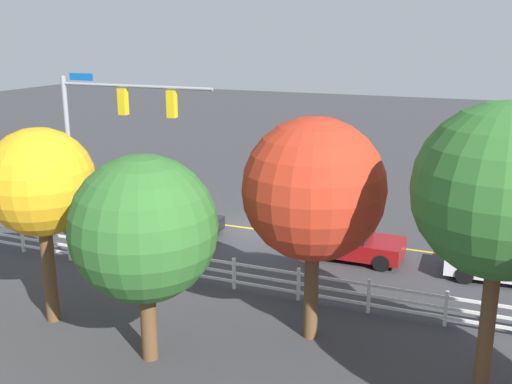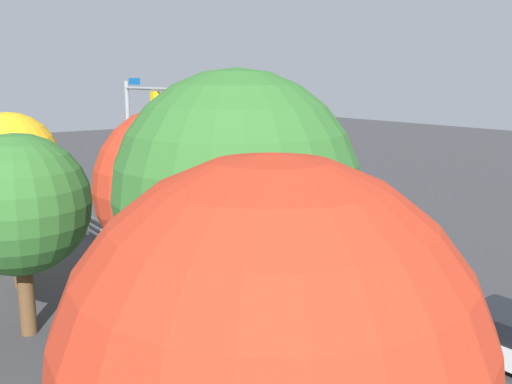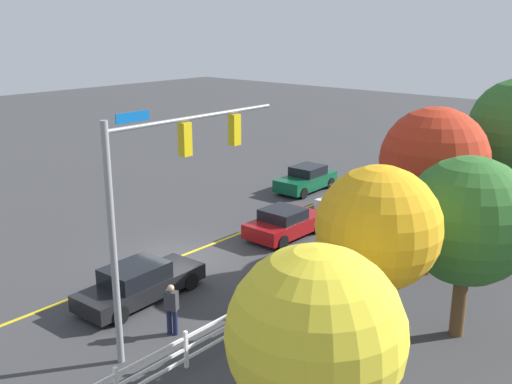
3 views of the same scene
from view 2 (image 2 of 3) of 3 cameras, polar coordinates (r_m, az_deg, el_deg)
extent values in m
plane|color=#38383A|center=(24.19, 4.19, -5.86)|extent=(120.00, 120.00, 0.00)
cube|color=gold|center=(21.46, 11.19, -8.32)|extent=(28.00, 0.16, 0.01)
cylinder|color=gray|center=(26.28, -12.58, 3.14)|extent=(0.20, 0.20, 7.03)
cylinder|color=gray|center=(23.04, -9.56, 10.17)|extent=(6.59, 0.12, 0.12)
cube|color=#0C59B2|center=(25.19, -12.12, 10.81)|extent=(1.10, 0.03, 0.28)
cube|color=gold|center=(23.53, -10.10, 8.72)|extent=(0.32, 0.28, 1.00)
sphere|color=red|center=(23.59, -9.80, 9.51)|extent=(0.17, 0.17, 0.17)
sphere|color=orange|center=(23.60, -9.77, 8.73)|extent=(0.17, 0.17, 0.17)
sphere|color=#148C19|center=(23.61, -9.74, 7.96)|extent=(0.17, 0.17, 0.17)
cube|color=gold|center=(21.63, -7.57, 8.57)|extent=(0.32, 0.28, 1.00)
sphere|color=red|center=(21.69, -7.24, 9.44)|extent=(0.17, 0.17, 0.17)
sphere|color=orange|center=(21.71, -7.22, 8.59)|extent=(0.17, 0.17, 0.17)
sphere|color=#148C19|center=(21.72, -7.20, 7.75)|extent=(0.17, 0.17, 0.17)
cube|color=black|center=(25.59, -4.08, -3.71)|extent=(4.86, 1.94, 0.57)
cube|color=black|center=(25.64, -4.41, -2.36)|extent=(2.22, 1.65, 0.58)
cylinder|color=black|center=(24.84, -0.40, -4.60)|extent=(0.65, 0.25, 0.64)
cylinder|color=black|center=(23.91, -3.42, -5.25)|extent=(0.65, 0.25, 0.64)
cylinder|color=black|center=(27.37, -4.65, -3.12)|extent=(0.65, 0.25, 0.64)
cylinder|color=black|center=(26.54, -7.51, -3.65)|extent=(0.65, 0.25, 0.64)
cube|color=black|center=(16.16, 24.25, -11.88)|extent=(1.97, 1.74, 0.56)
cylinder|color=black|center=(17.72, 21.63, -12.16)|extent=(0.65, 0.24, 0.64)
cylinder|color=black|center=(16.34, 18.38, -13.97)|extent=(0.65, 0.24, 0.64)
cube|color=maroon|center=(19.41, 9.56, -8.71)|extent=(3.94, 1.91, 0.65)
cube|color=black|center=(19.35, 9.20, -6.97)|extent=(1.67, 1.71, 0.49)
cylinder|color=black|center=(19.28, 14.29, -9.76)|extent=(0.64, 0.22, 0.64)
cylinder|color=black|center=(18.03, 10.59, -11.11)|extent=(0.64, 0.22, 0.64)
cylinder|color=black|center=(20.96, 8.64, -7.79)|extent=(0.64, 0.22, 0.64)
cylinder|color=black|center=(19.82, 4.92, -8.84)|extent=(0.64, 0.22, 0.64)
cylinder|color=#191E3F|center=(25.20, -10.18, -4.29)|extent=(0.16, 0.16, 0.85)
cylinder|color=#191E3F|center=(25.06, -10.47, -4.40)|extent=(0.16, 0.16, 0.85)
cube|color=#333338|center=(24.94, -10.38, -2.72)|extent=(0.40, 0.47, 0.62)
sphere|color=tan|center=(24.85, -10.42, -1.78)|extent=(0.22, 0.22, 0.22)
cube|color=white|center=(13.92, 8.28, -16.96)|extent=(0.10, 0.10, 1.15)
cube|color=white|center=(15.50, 1.99, -13.75)|extent=(0.10, 0.10, 1.15)
cube|color=white|center=(17.26, -2.94, -11.05)|extent=(0.10, 0.10, 1.15)
cube|color=white|center=(19.15, -6.87, -8.80)|extent=(0.10, 0.10, 1.15)
cube|color=white|center=(21.14, -10.04, -6.94)|extent=(0.10, 0.10, 1.15)
cube|color=white|center=(23.20, -12.64, -5.39)|extent=(0.10, 0.10, 1.15)
cube|color=white|center=(25.31, -14.80, -4.08)|extent=(0.10, 0.10, 1.15)
cube|color=white|center=(27.46, -16.62, -2.97)|extent=(0.10, 0.10, 1.15)
cube|color=white|center=(29.64, -18.17, -2.03)|extent=(0.10, 0.10, 1.15)
cube|color=white|center=(18.06, -5.04, -8.76)|extent=(26.00, 0.06, 0.09)
cube|color=white|center=(18.18, -5.02, -9.80)|extent=(26.00, 0.06, 0.09)
cube|color=white|center=(18.30, -5.00, -10.73)|extent=(26.00, 0.06, 0.09)
cylinder|color=brown|center=(17.47, -22.08, -9.58)|extent=(0.44, 0.44, 2.31)
sphere|color=#2D6628|center=(16.75, -22.74, -1.16)|extent=(3.90, 3.90, 3.90)
cylinder|color=brown|center=(10.47, -1.80, -18.75)|extent=(0.37, 0.37, 3.80)
sphere|color=#2D6628|center=(9.25, -1.94, -0.14)|extent=(4.03, 4.03, 4.03)
sphere|color=#B22D19|center=(6.10, 1.53, -17.25)|extent=(4.46, 4.46, 4.46)
cylinder|color=brown|center=(21.23, -22.86, -4.65)|extent=(0.40, 0.40, 3.24)
sphere|color=gold|center=(20.67, -23.46, 2.93)|extent=(3.22, 3.22, 3.22)
cylinder|color=brown|center=(15.00, -7.76, -10.87)|extent=(0.42, 0.42, 3.01)
sphere|color=#B22D19|center=(14.14, -8.09, 0.51)|extent=(4.03, 4.03, 4.03)
camera|label=1|loc=(11.79, -86.69, 8.57)|focal=41.80mm
camera|label=3|loc=(32.73, -41.43, 12.64)|focal=41.07mm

